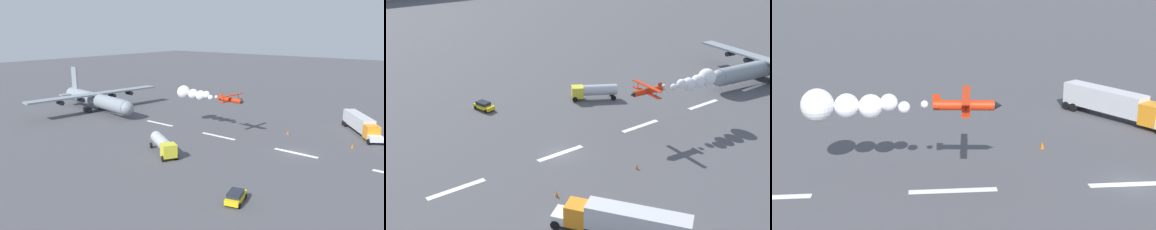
% 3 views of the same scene
% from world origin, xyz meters
% --- Properties ---
extents(ground_plane, '(440.00, 440.00, 0.00)m').
position_xyz_m(ground_plane, '(0.00, 0.00, 0.00)').
color(ground_plane, '#4C4C51').
rests_on(ground_plane, ground).
extents(runway_stripe_4, '(8.00, 0.90, 0.01)m').
position_xyz_m(runway_stripe_4, '(0.00, 0.00, 0.01)').
color(runway_stripe_4, white).
rests_on(runway_stripe_4, ground).
extents(runway_stripe_5, '(8.00, 0.90, 0.01)m').
position_xyz_m(runway_stripe_5, '(16.53, 0.00, 0.01)').
color(runway_stripe_5, white).
rests_on(runway_stripe_5, ground).
extents(runway_stripe_6, '(8.00, 0.90, 0.01)m').
position_xyz_m(runway_stripe_6, '(33.05, 0.00, 0.01)').
color(runway_stripe_6, white).
rests_on(runway_stripe_6, ground).
extents(runway_stripe_7, '(8.00, 0.90, 0.01)m').
position_xyz_m(runway_stripe_7, '(49.58, 0.00, 0.01)').
color(runway_stripe_7, white).
rests_on(runway_stripe_7, ground).
extents(cargo_transport_plane, '(29.62, 36.63, 10.82)m').
position_xyz_m(cargo_transport_plane, '(53.90, 1.19, 3.20)').
color(cargo_transport_plane, gray).
rests_on(cargo_transport_plane, ground).
extents(stunt_biplane_red, '(18.21, 6.63, 3.05)m').
position_xyz_m(stunt_biplane_red, '(25.15, -3.36, 7.26)').
color(stunt_biplane_red, red).
extents(semi_truck_orange, '(11.18, 14.29, 3.70)m').
position_xyz_m(semi_truck_orange, '(-5.30, -20.24, 2.14)').
color(semi_truck_orange, silver).
rests_on(semi_truck_orange, ground).
extents(fuel_tanker_truck, '(8.87, 6.67, 2.90)m').
position_xyz_m(fuel_tanker_truck, '(17.94, 14.79, 1.74)').
color(fuel_tanker_truck, yellow).
rests_on(fuel_tanker_truck, ground).
extents(airport_staff_sedan, '(2.88, 4.42, 1.52)m').
position_xyz_m(airport_staff_sedan, '(-1.81, 22.58, 0.81)').
color(airport_staff_sedan, yellow).
rests_on(airport_staff_sedan, ground).
extents(traffic_cone_near, '(0.44, 0.44, 0.75)m').
position_xyz_m(traffic_cone_near, '(-6.92, -9.22, 0.38)').
color(traffic_cone_near, orange).
rests_on(traffic_cone_near, ground).
extents(traffic_cone_far, '(0.44, 0.44, 0.75)m').
position_xyz_m(traffic_cone_far, '(6.10, -10.17, 0.38)').
color(traffic_cone_far, orange).
rests_on(traffic_cone_far, ground).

